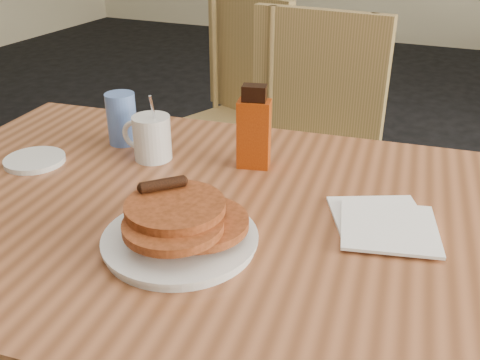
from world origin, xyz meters
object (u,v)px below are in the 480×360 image
at_px(syrup_bottle, 254,130).
at_px(chair_main_far, 305,143).
at_px(main_table, 202,223).
at_px(coffee_mug, 151,137).
at_px(blue_tumbler, 122,119).
at_px(pancake_plate, 180,229).
at_px(chair_wall_extra, 239,99).

bearing_deg(syrup_bottle, chair_main_far, 80.90).
relative_size(main_table, chair_main_far, 1.45).
xyz_separation_m(main_table, syrup_bottle, (0.02, 0.21, 0.12)).
distance_m(coffee_mug, syrup_bottle, 0.24).
bearing_deg(coffee_mug, blue_tumbler, 171.96).
height_order(chair_main_far, pancake_plate, chair_main_far).
relative_size(chair_main_far, chair_wall_extra, 1.03).
bearing_deg(pancake_plate, blue_tumbler, 135.78).
bearing_deg(main_table, syrup_bottle, 83.14).
relative_size(syrup_bottle, blue_tumbler, 1.49).
distance_m(main_table, coffee_mug, 0.27).
xyz_separation_m(chair_wall_extra, syrup_bottle, (0.43, -0.90, 0.26)).
height_order(coffee_mug, blue_tumbler, coffee_mug).
bearing_deg(syrup_bottle, pancake_plate, -102.56).
xyz_separation_m(chair_main_far, syrup_bottle, (0.04, -0.53, 0.24)).
distance_m(chair_main_far, blue_tumbler, 0.65).
bearing_deg(chair_main_far, blue_tumbler, -114.16).
height_order(chair_wall_extra, coffee_mug, chair_wall_extra).
xyz_separation_m(coffee_mug, blue_tumbler, (-0.11, 0.05, 0.01)).
distance_m(chair_wall_extra, syrup_bottle, 1.03).
bearing_deg(syrup_bottle, chair_wall_extra, 102.31).
bearing_deg(main_table, pancake_plate, -77.89).
height_order(chair_wall_extra, pancake_plate, chair_wall_extra).
bearing_deg(main_table, chair_main_far, 90.96).
bearing_deg(chair_main_far, coffee_mug, -102.72).
height_order(chair_main_far, syrup_bottle, chair_main_far).
distance_m(syrup_bottle, blue_tumbler, 0.34).
bearing_deg(syrup_bottle, main_table, -109.94).
xyz_separation_m(chair_wall_extra, blue_tumbler, (0.09, -0.90, 0.24)).
bearing_deg(chair_main_far, syrup_bottle, -80.85).
relative_size(pancake_plate, syrup_bottle, 1.44).
distance_m(pancake_plate, coffee_mug, 0.36).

